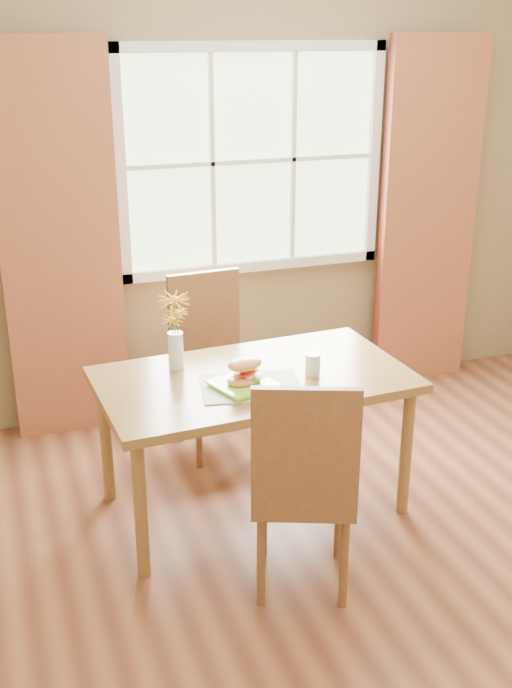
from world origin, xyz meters
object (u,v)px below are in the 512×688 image
Objects in this scene: flower_vase at (175,324)px; chair_far at (211,354)px; water_glass at (313,365)px; croissant_sandwich at (245,372)px; chair_near at (304,480)px; dining_table at (254,390)px.

chair_far is at bearing 57.77° from flower_vase.
chair_far is at bearing 108.70° from water_glass.
croissant_sandwich is at bearing -98.74° from chair_far.
chair_near is 5.13× the size of croissant_sandwich.
croissant_sandwich is 0.52× the size of flower_vase.
dining_table is 0.48m from flower_vase.
croissant_sandwich is at bearing -128.02° from dining_table.
flower_vase is (-0.32, 0.21, 0.30)m from dining_table.
dining_table is 1.51× the size of chair_far.
chair_far is (-0.00, 0.71, -0.09)m from dining_table.
chair_near is 2.67× the size of flower_vase.
flower_vase is (-0.32, -0.50, 0.39)m from chair_far.
water_glass is at bearing 85.76° from chair_near.
dining_table is at bearing -92.91° from chair_far.
croissant_sandwich is 1.83× the size of water_glass.
chair_near reaches higher than water_glass.
chair_far is (0.03, 1.41, -0.00)m from chair_near.
flower_vase reaches higher than croissant_sandwich.
flower_vase is (-0.24, 0.32, 0.14)m from croissant_sandwich.
water_glass is (0.27, -0.79, 0.22)m from chair_far.
croissant_sandwich is at bearing -174.53° from water_glass.
croissant_sandwich is (-0.08, -0.82, 0.25)m from chair_far.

